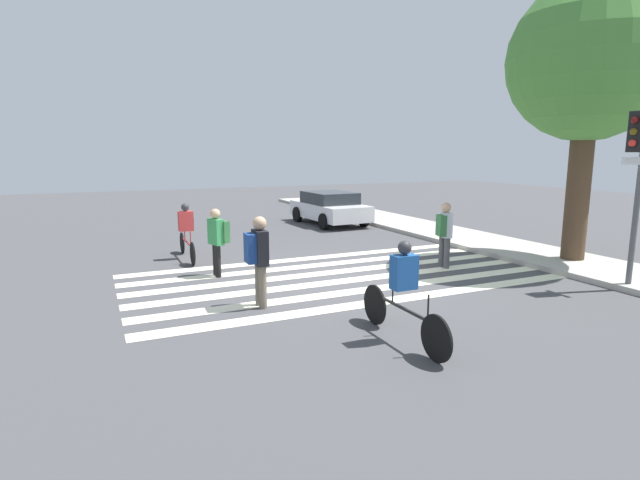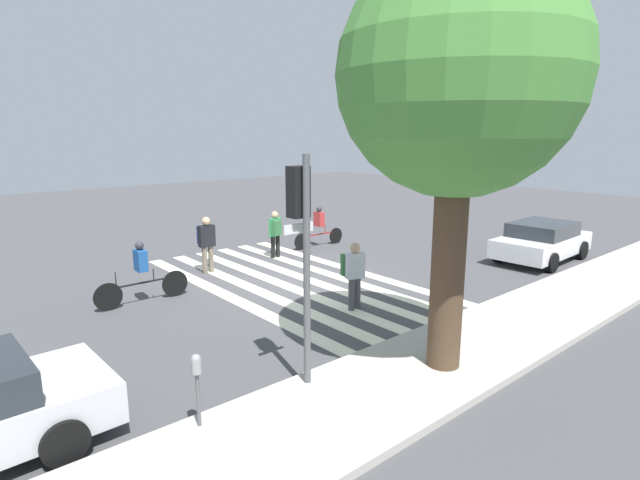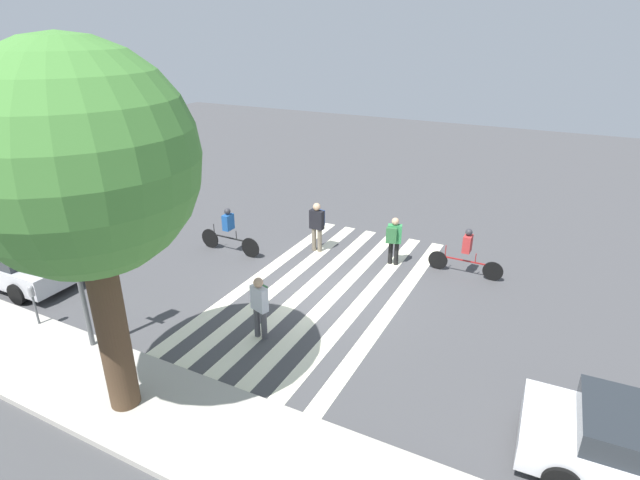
% 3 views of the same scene
% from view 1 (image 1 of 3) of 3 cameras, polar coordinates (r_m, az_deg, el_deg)
% --- Properties ---
extents(ground_plane, '(60.00, 60.00, 0.00)m').
position_cam_1_polar(ground_plane, '(12.22, 2.06, -4.20)').
color(ground_plane, '#444447').
extents(sidewalk_curb, '(36.00, 2.50, 0.14)m').
position_cam_1_polar(sidewalk_curb, '(15.95, 22.56, -1.31)').
color(sidewalk_curb, '#ADA89E').
rests_on(sidewalk_curb, ground_plane).
extents(crosswalk_stripes, '(4.83, 10.00, 0.01)m').
position_cam_1_polar(crosswalk_stripes, '(12.22, 2.06, -4.18)').
color(crosswalk_stripes, '#F2EDCC').
rests_on(crosswalk_stripes, ground_plane).
extents(traffic_light, '(0.60, 0.50, 4.04)m').
position_cam_1_polar(traffic_light, '(12.54, 32.56, 7.67)').
color(traffic_light, '#515456').
rests_on(traffic_light, ground_plane).
extents(street_tree, '(4.09, 4.09, 7.35)m').
position_cam_1_polar(street_tree, '(15.08, 28.46, 17.41)').
color(street_tree, '#4C3826').
rests_on(street_tree, ground_plane).
extents(pedestrian_adult_blue_shirt, '(0.51, 0.43, 1.80)m').
position_cam_1_polar(pedestrian_adult_blue_shirt, '(9.72, -7.08, -1.68)').
color(pedestrian_adult_blue_shirt, '#6B6051').
rests_on(pedestrian_adult_blue_shirt, ground_plane).
extents(pedestrian_child_with_backpack, '(0.50, 0.47, 1.66)m').
position_cam_1_polar(pedestrian_child_with_backpack, '(12.32, -11.62, 0.34)').
color(pedestrian_child_with_backpack, black).
rests_on(pedestrian_child_with_backpack, ground_plane).
extents(pedestrian_adult_yellow_jacket, '(0.52, 0.49, 1.72)m').
position_cam_1_polar(pedestrian_adult_yellow_jacket, '(13.32, 14.02, 1.12)').
color(pedestrian_adult_yellow_jacket, '#4C4C51').
rests_on(pedestrian_adult_yellow_jacket, ground_plane).
extents(cyclist_near_curb, '(2.38, 0.40, 1.59)m').
position_cam_1_polar(cyclist_near_curb, '(14.51, -15.05, 1.22)').
color(cyclist_near_curb, black).
rests_on(cyclist_near_curb, ground_plane).
extents(cyclist_mid_street, '(2.47, 0.40, 1.65)m').
position_cam_1_polar(cyclist_mid_street, '(8.06, 9.52, -5.54)').
color(cyclist_mid_street, black).
rests_on(cyclist_mid_street, ground_plane).
extents(car_parked_silver_sedan, '(4.09, 2.14, 1.34)m').
position_cam_1_polar(car_parked_silver_sedan, '(20.80, 1.10, 3.75)').
color(car_parked_silver_sedan, silver).
rests_on(car_parked_silver_sedan, ground_plane).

